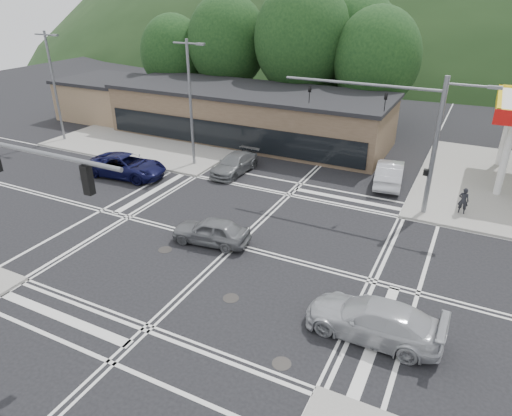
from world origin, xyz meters
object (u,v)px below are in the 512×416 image
at_px(car_grey_center, 211,231).
at_px(car_northbound, 235,164).
at_px(car_silver_east, 373,320).
at_px(car_queue_b, 373,137).
at_px(car_queue_a, 390,173).
at_px(pedestrian, 463,201).
at_px(car_blue_west, 127,166).

height_order(car_grey_center, car_northbound, car_grey_center).
relative_size(car_silver_east, car_queue_b, 1.30).
bearing_deg(car_queue_a, pedestrian, 141.75).
distance_m(car_queue_b, pedestrian, 13.36).
bearing_deg(car_queue_a, car_queue_b, -76.66).
distance_m(car_silver_east, car_queue_b, 24.07).
height_order(car_grey_center, car_queue_b, car_grey_center).
distance_m(car_grey_center, car_northbound, 10.03).
bearing_deg(car_queue_b, car_blue_west, 48.39).
xyz_separation_m(car_silver_east, car_queue_b, (-5.65, 23.40, -0.07)).
distance_m(car_queue_b, car_northbound, 13.09).
bearing_deg(car_queue_b, car_queue_a, 112.29).
height_order(car_blue_west, car_grey_center, car_blue_west).
distance_m(car_grey_center, car_silver_east, 9.82).
distance_m(car_blue_west, car_queue_a, 18.21).
height_order(car_blue_west, car_silver_east, car_blue_west).
relative_size(car_silver_east, pedestrian, 3.29).
relative_size(car_queue_a, car_northbound, 1.06).
distance_m(car_silver_east, car_queue_a, 15.68).
bearing_deg(car_queue_a, car_blue_west, 14.67).
relative_size(car_blue_west, car_northbound, 1.22).
bearing_deg(car_northbound, car_queue_b, 58.38).
relative_size(car_blue_west, car_grey_center, 1.39).
height_order(car_silver_east, car_northbound, car_silver_east).
bearing_deg(car_grey_center, car_blue_west, -124.57).
relative_size(car_grey_center, pedestrian, 2.58).
bearing_deg(car_silver_east, car_queue_a, -169.75).
bearing_deg(car_grey_center, car_northbound, -165.12).
relative_size(car_queue_a, pedestrian, 3.10).
relative_size(car_silver_east, car_northbound, 1.12).
bearing_deg(car_queue_b, car_silver_east, 105.00).
xyz_separation_m(car_grey_center, car_queue_a, (6.63, 12.18, 0.11)).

